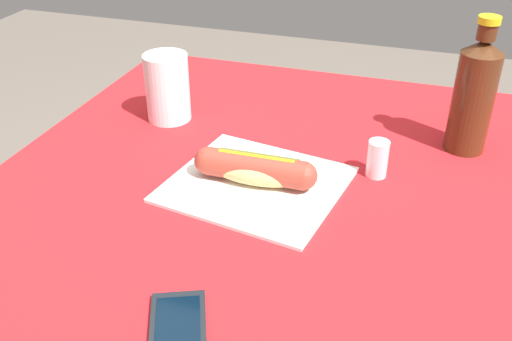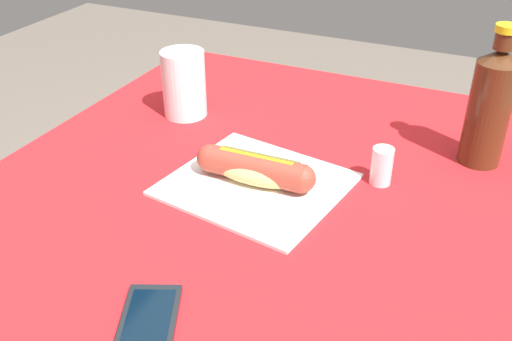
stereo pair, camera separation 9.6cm
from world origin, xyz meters
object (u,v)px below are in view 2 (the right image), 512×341
(soda_bottle, at_px, (490,105))
(hot_dog, at_px, (256,169))
(salt_shaker, at_px, (382,166))
(cell_phone, at_px, (148,325))
(drinking_cup, at_px, (184,84))

(soda_bottle, bearing_deg, hot_dog, -143.46)
(hot_dog, distance_m, salt_shaker, 0.21)
(cell_phone, xyz_separation_m, soda_bottle, (0.31, 0.59, 0.10))
(soda_bottle, bearing_deg, cell_phone, -117.98)
(drinking_cup, bearing_deg, hot_dog, -37.30)
(cell_phone, xyz_separation_m, drinking_cup, (-0.26, 0.53, 0.06))
(hot_dog, xyz_separation_m, soda_bottle, (0.33, 0.24, 0.08))
(drinking_cup, bearing_deg, salt_shaker, -12.09)
(drinking_cup, relative_size, salt_shaker, 2.08)
(cell_phone, distance_m, drinking_cup, 0.60)
(hot_dog, xyz_separation_m, salt_shaker, (0.19, 0.10, 0.00))
(hot_dog, height_order, drinking_cup, drinking_cup)
(drinking_cup, distance_m, salt_shaker, 0.45)
(hot_dog, height_order, salt_shaker, salt_shaker)
(soda_bottle, relative_size, drinking_cup, 1.83)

